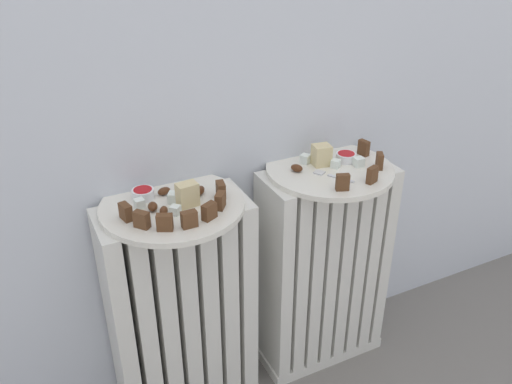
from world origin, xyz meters
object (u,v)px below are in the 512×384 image
object	(u,v)px
jam_bowl_right	(346,157)
fork	(331,176)
radiator_right	(322,270)
plate_right	(330,169)
plate_left	(172,205)
jam_bowl_left	(143,193)
radiator_left	(182,314)

from	to	relation	value
jam_bowl_right	fork	size ratio (longest dim) A/B	0.53
radiator_right	plate_right	distance (m)	0.29
fork	plate_right	bearing A→B (deg)	59.21
radiator_right	plate_left	world-z (taller)	plate_left
plate_left	plate_right	size ratio (longest dim) A/B	1.00
plate_left	jam_bowl_left	xyz separation A→B (m)	(-0.05, 0.04, 0.02)
jam_bowl_left	jam_bowl_right	bearing A→B (deg)	-3.80
radiator_left	fork	size ratio (longest dim) A/B	6.12
plate_right	jam_bowl_right	world-z (taller)	jam_bowl_right
radiator_left	jam_bowl_right	distance (m)	0.53
radiator_right	fork	distance (m)	0.30
plate_left	jam_bowl_left	world-z (taller)	jam_bowl_left
radiator_left	plate_left	size ratio (longest dim) A/B	1.87
radiator_right	fork	world-z (taller)	fork
fork	radiator_right	bearing A→B (deg)	59.21
plate_left	jam_bowl_right	size ratio (longest dim) A/B	6.17
radiator_right	plate_left	bearing A→B (deg)	180.00
plate_left	jam_bowl_right	distance (m)	0.43
plate_right	jam_bowl_left	world-z (taller)	jam_bowl_left
radiator_right	plate_right	xyz separation A→B (m)	(0.00, 0.00, 0.29)
radiator_left	jam_bowl_left	xyz separation A→B (m)	(-0.05, 0.04, 0.30)
jam_bowl_left	fork	size ratio (longest dim) A/B	0.51
plate_right	jam_bowl_right	bearing A→B (deg)	13.17
fork	jam_bowl_left	bearing A→B (deg)	168.22
plate_right	jam_bowl_right	xyz separation A→B (m)	(0.05, 0.01, 0.02)
plate_left	fork	xyz separation A→B (m)	(0.35, -0.04, 0.01)
radiator_left	plate_left	distance (m)	0.29
jam_bowl_left	jam_bowl_right	size ratio (longest dim) A/B	0.96
fork	radiator_left	bearing A→B (deg)	173.61
radiator_left	radiator_right	distance (m)	0.38
radiator_left	plate_right	size ratio (longest dim) A/B	1.87
radiator_left	fork	xyz separation A→B (m)	(0.35, -0.04, 0.29)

